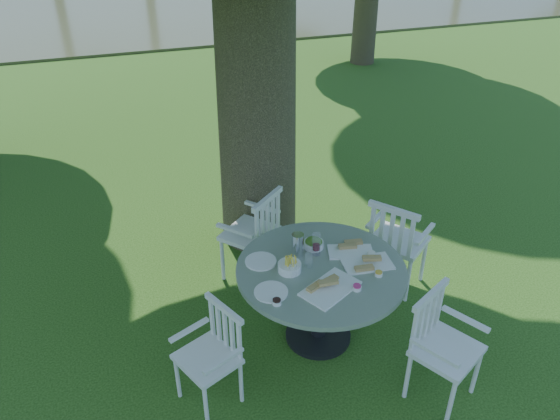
{
  "coord_description": "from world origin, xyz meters",
  "views": [
    {
      "loc": [
        -1.33,
        -3.75,
        3.39
      ],
      "look_at": [
        0.0,
        0.2,
        0.85
      ],
      "focal_mm": 35.0,
      "sensor_mm": 36.0,
      "label": 1
    }
  ],
  "objects": [
    {
      "name": "chair_ne",
      "position": [
        0.99,
        -0.17,
        0.56
      ],
      "size": [
        0.65,
        0.65,
        0.95
      ],
      "rotation": [
        0.0,
        0.0,
        -4.07
      ],
      "color": "silver",
      "rests_on": "ground"
    },
    {
      "name": "tableware",
      "position": [
        0.03,
        -0.53,
        0.78
      ],
      "size": [
        1.18,
        0.86,
        0.2
      ],
      "color": "white",
      "rests_on": "table"
    },
    {
      "name": "table",
      "position": [
        0.09,
        -0.58,
        0.6
      ],
      "size": [
        1.36,
        1.36,
        0.74
      ],
      "color": "black",
      "rests_on": "ground"
    },
    {
      "name": "chair_nw",
      "position": [
        -0.16,
        0.39,
        0.55
      ],
      "size": [
        0.65,
        0.65,
        0.94
      ],
      "rotation": [
        0.0,
        0.0,
        -2.42
      ],
      "color": "silver",
      "rests_on": "ground"
    },
    {
      "name": "chair_se",
      "position": [
        0.68,
        -1.36,
        0.52
      ],
      "size": [
        0.6,
        0.58,
        0.89
      ],
      "rotation": [
        0.0,
        0.0,
        0.49
      ],
      "color": "silver",
      "rests_on": "ground"
    },
    {
      "name": "ground",
      "position": [
        0.0,
        0.0,
        0.0
      ],
      "size": [
        140.0,
        140.0,
        0.0
      ],
      "primitive_type": "plane",
      "color": "#163A0C",
      "rests_on": "ground"
    },
    {
      "name": "chair_sw",
      "position": [
        -0.86,
        -0.89,
        0.48
      ],
      "size": [
        0.52,
        0.53,
        0.81
      ],
      "rotation": [
        0.0,
        0.0,
        -1.15
      ],
      "color": "silver",
      "rests_on": "ground"
    }
  ]
}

